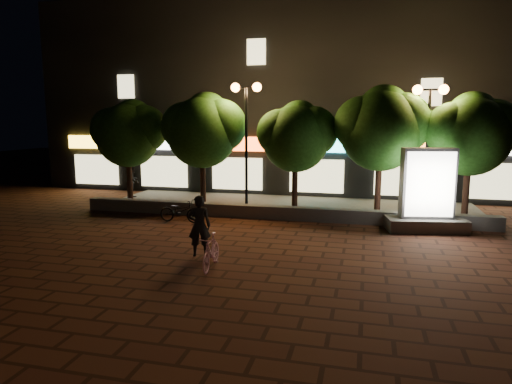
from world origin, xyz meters
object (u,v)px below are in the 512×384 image
(rider, at_px, (199,226))
(pedestrian, at_px, (133,181))
(ad_kiosk, at_px, (427,197))
(tree_mid, at_px, (297,134))
(tree_left, at_px, (204,128))
(tree_right, at_px, (382,126))
(scooter_parked, at_px, (180,211))
(street_lamp_right, at_px, (429,117))
(scooter_pink, at_px, (211,252))
(street_lamp_left, at_px, (246,114))
(tree_far_left, at_px, (129,131))
(tree_far_right, at_px, (472,131))

(rider, bearing_deg, pedestrian, -66.75)
(ad_kiosk, bearing_deg, tree_mid, 157.86)
(tree_left, relative_size, rider, 2.82)
(tree_mid, bearing_deg, rider, -104.29)
(tree_right, height_order, rider, tree_right)
(scooter_parked, height_order, pedestrian, pedestrian)
(street_lamp_right, height_order, scooter_pink, street_lamp_right)
(tree_mid, relative_size, pedestrian, 2.71)
(street_lamp_left, bearing_deg, tree_right, 2.81)
(street_lamp_right, bearing_deg, ad_kiosk, -94.23)
(ad_kiosk, relative_size, scooter_parked, 1.76)
(ad_kiosk, height_order, scooter_parked, ad_kiosk)
(street_lamp_right, relative_size, pedestrian, 3.00)
(street_lamp_left, height_order, scooter_parked, street_lamp_left)
(tree_far_left, distance_m, street_lamp_right, 12.47)
(tree_mid, relative_size, street_lamp_left, 0.87)
(scooter_parked, bearing_deg, tree_far_left, 52.32)
(tree_left, xyz_separation_m, tree_mid, (4.00, -0.00, -0.23))
(street_lamp_right, relative_size, ad_kiosk, 1.75)
(tree_mid, relative_size, scooter_pink, 3.04)
(tree_far_left, bearing_deg, tree_mid, -0.00)
(tree_far_left, bearing_deg, scooter_pink, -49.53)
(scooter_pink, height_order, scooter_parked, scooter_pink)
(tree_far_left, relative_size, scooter_parked, 2.85)
(tree_right, distance_m, pedestrian, 11.72)
(tree_right, bearing_deg, street_lamp_right, -9.10)
(tree_far_left, height_order, tree_right, tree_right)
(street_lamp_right, bearing_deg, tree_far_right, 9.61)
(tree_far_left, distance_m, scooter_pink, 10.38)
(tree_right, relative_size, street_lamp_left, 0.98)
(tree_mid, height_order, tree_right, tree_right)
(tree_left, xyz_separation_m, street_lamp_left, (1.95, -0.26, 0.58))
(tree_left, relative_size, tree_mid, 1.09)
(street_lamp_right, distance_m, scooter_parked, 9.87)
(ad_kiosk, height_order, rider, ad_kiosk)
(tree_far_left, distance_m, street_lamp_left, 5.50)
(street_lamp_left, relative_size, street_lamp_right, 1.04)
(scooter_pink, bearing_deg, scooter_parked, 117.09)
(tree_far_left, relative_size, rider, 2.67)
(tree_mid, relative_size, tree_right, 0.89)
(tree_far_right, height_order, ad_kiosk, tree_far_right)
(tree_mid, height_order, tree_far_right, tree_far_right)
(tree_far_right, xyz_separation_m, ad_kiosk, (-1.68, -1.96, -2.22))
(scooter_pink, xyz_separation_m, scooter_parked, (-2.90, 4.73, -0.02))
(tree_far_right, xyz_separation_m, scooter_pink, (-7.52, -7.59, -2.92))
(tree_far_right, bearing_deg, rider, -140.95)
(street_lamp_right, bearing_deg, tree_right, 170.90)
(scooter_pink, bearing_deg, street_lamp_left, 93.63)
(tree_far_left, distance_m, pedestrian, 2.69)
(tree_far_right, bearing_deg, pedestrian, 175.62)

